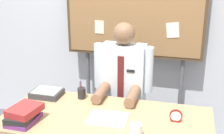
{
  "coord_description": "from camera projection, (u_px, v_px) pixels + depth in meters",
  "views": [
    {
      "loc": [
        0.57,
        -1.98,
        1.88
      ],
      "look_at": [
        0.0,
        0.18,
        1.1
      ],
      "focal_mm": 48.67,
      "sensor_mm": 36.0,
      "label": 1
    }
  ],
  "objects": [
    {
      "name": "bulletin_board",
      "position": [
        134.0,
        4.0,
        3.02
      ],
      "size": [
        1.42,
        0.09,
        2.07
      ],
      "color": "#4C3823",
      "rests_on": "ground_plane"
    },
    {
      "name": "pen_holder",
      "position": [
        82.0,
        93.0,
        2.63
      ],
      "size": [
        0.07,
        0.07,
        0.16
      ],
      "color": "#262626",
      "rests_on": "desk"
    },
    {
      "name": "desk",
      "position": [
        106.0,
        128.0,
        2.35
      ],
      "size": [
        1.59,
        0.76,
        0.75
      ],
      "color": "tan",
      "rests_on": "ground_plane"
    },
    {
      "name": "paper_tray",
      "position": [
        47.0,
        93.0,
        2.68
      ],
      "size": [
        0.26,
        0.2,
        0.06
      ],
      "color": "#333338",
      "rests_on": "desk"
    },
    {
      "name": "coffee_mug",
      "position": [
        136.0,
        131.0,
        2.05
      ],
      "size": [
        0.08,
        0.08,
        0.1
      ],
      "primitive_type": "cylinder",
      "color": "white",
      "rests_on": "desk"
    },
    {
      "name": "book_stack",
      "position": [
        24.0,
        115.0,
        2.24
      ],
      "size": [
        0.23,
        0.27,
        0.12
      ],
      "color": "#72337F",
      "rests_on": "desk"
    },
    {
      "name": "open_notebook",
      "position": [
        108.0,
        118.0,
        2.29
      ],
      "size": [
        0.3,
        0.23,
        0.01
      ],
      "primitive_type": "cube",
      "rotation": [
        0.0,
        0.0,
        0.03
      ],
      "color": "white",
      "rests_on": "desk"
    },
    {
      "name": "person",
      "position": [
        123.0,
        100.0,
        2.88
      ],
      "size": [
        0.55,
        0.56,
        1.38
      ],
      "color": "#2D2D33",
      "rests_on": "ground_plane"
    },
    {
      "name": "back_wall",
      "position": [
        137.0,
        14.0,
        3.25
      ],
      "size": [
        6.4,
        0.08,
        2.7
      ],
      "primitive_type": "cube",
      "color": "silver",
      "rests_on": "ground_plane"
    },
    {
      "name": "desk_clock",
      "position": [
        176.0,
        116.0,
        2.25
      ],
      "size": [
        0.1,
        0.04,
        0.1
      ],
      "color": "maroon",
      "rests_on": "desk"
    }
  ]
}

